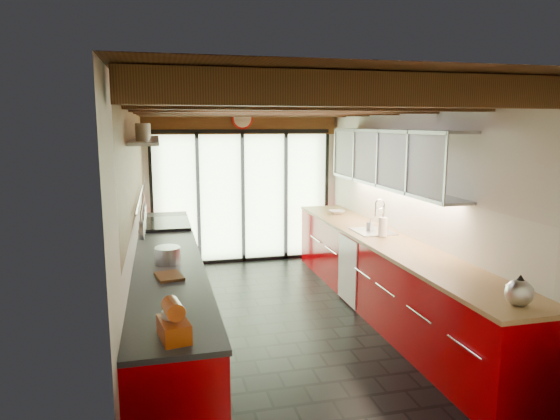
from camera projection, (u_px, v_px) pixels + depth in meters
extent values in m
plane|color=black|center=(283.00, 322.00, 5.77)|extent=(5.50, 5.50, 0.00)
plane|color=silver|center=(242.00, 184.00, 8.18)|extent=(3.20, 0.00, 3.20)
plane|color=silver|center=(396.00, 291.00, 2.91)|extent=(3.20, 0.00, 3.20)
plane|color=silver|center=(133.00, 218.00, 5.17)|extent=(0.00, 5.50, 5.50)
plane|color=silver|center=(413.00, 206.00, 5.92)|extent=(0.00, 5.50, 5.50)
plane|color=#472814|center=(283.00, 92.00, 5.32)|extent=(5.50, 5.50, 0.00)
cube|color=#593316|center=(368.00, 90.00, 3.19)|extent=(3.14, 0.14, 0.22)
cube|color=#593316|center=(323.00, 97.00, 4.05)|extent=(3.14, 0.14, 0.22)
cube|color=#593316|center=(294.00, 102.00, 4.91)|extent=(3.14, 0.14, 0.22)
cube|color=#593316|center=(273.00, 105.00, 5.78)|extent=(3.14, 0.14, 0.22)
cube|color=#593316|center=(258.00, 108.00, 6.64)|extent=(3.14, 0.14, 0.22)
cube|color=#593316|center=(247.00, 109.00, 7.50)|extent=(3.14, 0.14, 0.22)
cube|color=brown|center=(242.00, 119.00, 7.96)|extent=(3.14, 0.06, 0.50)
plane|color=brown|center=(134.00, 152.00, 5.26)|extent=(0.00, 4.90, 4.90)
plane|color=#C6EAAD|center=(243.00, 197.00, 8.20)|extent=(2.90, 0.00, 2.90)
cube|color=black|center=(152.00, 201.00, 7.85)|extent=(0.05, 0.04, 2.15)
cube|color=black|center=(326.00, 194.00, 8.53)|extent=(0.05, 0.04, 2.15)
cube|color=black|center=(243.00, 198.00, 8.16)|extent=(0.06, 0.05, 2.15)
cube|color=black|center=(242.00, 131.00, 7.98)|extent=(2.90, 0.05, 0.06)
cylinder|color=red|center=(242.00, 119.00, 7.92)|extent=(0.34, 0.04, 0.34)
cylinder|color=beige|center=(242.00, 119.00, 7.90)|extent=(0.28, 0.02, 0.28)
cube|color=#A00004|center=(168.00, 295.00, 5.39)|extent=(0.65, 5.00, 0.88)
cube|color=black|center=(167.00, 254.00, 5.32)|extent=(0.68, 5.00, 0.04)
cube|color=silver|center=(166.00, 260.00, 6.78)|extent=(0.66, 0.90, 0.90)
cube|color=black|center=(165.00, 225.00, 6.70)|extent=(0.65, 0.90, 0.06)
cube|color=#A00004|center=(385.00, 278.00, 5.99)|extent=(0.65, 5.00, 0.88)
cube|color=#9D774C|center=(387.00, 241.00, 5.91)|extent=(0.68, 5.00, 0.04)
cube|color=white|center=(347.00, 270.00, 6.30)|extent=(0.02, 0.60, 0.84)
cube|color=silver|center=(373.00, 232.00, 6.29)|extent=(0.45, 0.52, 0.02)
cylinder|color=silver|center=(384.00, 217.00, 6.29)|extent=(0.02, 0.02, 0.34)
torus|color=silver|center=(380.00, 204.00, 6.25)|extent=(0.14, 0.02, 0.14)
plane|color=silver|center=(378.00, 159.00, 6.03)|extent=(0.00, 3.00, 3.00)
cube|color=#9EA0A5|center=(390.00, 186.00, 6.13)|extent=(0.34, 3.00, 0.03)
cube|color=#9EA0A5|center=(392.00, 131.00, 6.02)|extent=(0.34, 3.00, 0.03)
cylinder|color=silver|center=(139.00, 198.00, 5.45)|extent=(0.02, 2.20, 0.02)
cube|color=silver|center=(145.00, 140.00, 5.26)|extent=(0.28, 2.60, 0.03)
cylinder|color=silver|center=(142.00, 230.00, 4.62)|extent=(0.04, 0.18, 0.18)
cylinder|color=silver|center=(143.00, 223.00, 4.96)|extent=(0.04, 0.22, 0.22)
cylinder|color=silver|center=(144.00, 217.00, 5.29)|extent=(0.04, 0.26, 0.26)
cylinder|color=silver|center=(144.00, 211.00, 5.63)|extent=(0.04, 0.18, 0.18)
cube|color=#AE400D|center=(174.00, 329.00, 3.15)|extent=(0.22, 0.32, 0.13)
cylinder|color=#AE400D|center=(173.00, 308.00, 3.10)|extent=(0.15, 0.21, 0.11)
cylinder|color=silver|center=(173.00, 320.00, 3.19)|extent=(0.17, 0.17, 0.13)
cylinder|color=silver|center=(168.00, 255.00, 4.86)|extent=(0.32, 0.32, 0.16)
cylinder|color=silver|center=(167.00, 251.00, 5.15)|extent=(0.33, 0.33, 0.10)
cube|color=brown|center=(169.00, 276.00, 4.41)|extent=(0.27, 0.34, 0.03)
sphere|color=silver|center=(519.00, 292.00, 3.73)|extent=(0.22, 0.22, 0.21)
cone|color=black|center=(521.00, 277.00, 3.72)|extent=(0.08, 0.08, 0.06)
cylinder|color=silver|center=(509.00, 286.00, 3.84)|extent=(0.03, 0.08, 0.05)
cylinder|color=white|center=(383.00, 227.00, 6.00)|extent=(0.13, 0.13, 0.23)
cylinder|color=silver|center=(383.00, 216.00, 5.97)|extent=(0.03, 0.03, 0.04)
imported|color=silver|center=(371.00, 224.00, 6.34)|extent=(0.10, 0.10, 0.17)
imported|color=silver|center=(337.00, 212.00, 7.53)|extent=(0.23, 0.23, 0.06)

